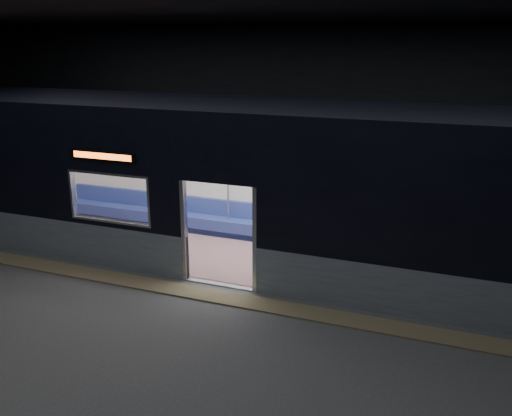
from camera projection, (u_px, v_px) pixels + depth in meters
The scene contains 7 objects.
station_floor at pixel (195, 309), 9.60m from camera, with size 24.00×14.00×0.01m, color #47494C.
station_envelope at pixel (188, 100), 8.52m from camera, with size 24.00×14.00×5.00m.
tactile_strip at pixel (209, 295), 10.09m from camera, with size 22.80×0.50×0.03m, color #8C7F59.
metro_car at pixel (248, 176), 11.33m from camera, with size 18.00×3.04×3.35m.
passenger at pixel (364, 219), 11.72m from camera, with size 0.47×0.79×1.50m.
handbag at pixel (363, 229), 11.53m from camera, with size 0.33×0.28×0.16m, color black.
transit_map at pixel (503, 201), 10.90m from camera, with size 0.95×0.03×0.62m, color white.
Camera 1 is at (4.10, -7.68, 4.55)m, focal length 38.00 mm.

